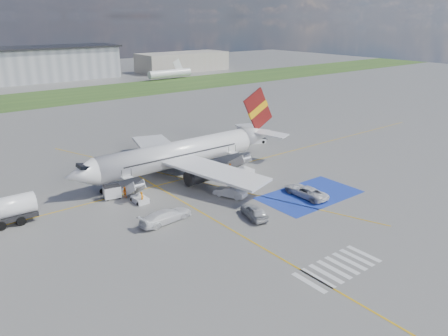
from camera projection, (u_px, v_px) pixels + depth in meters
The scene contains 21 objects.
ground at pixel (235, 204), 57.06m from camera, with size 400.00×400.00×0.00m, color #60605E.
grass_strip at pixel (29, 100), 127.66m from camera, with size 400.00×30.00×0.01m, color #2D4C1E.
taxiway_line_main at pixel (185, 179), 65.98m from camera, with size 120.00×0.20×0.01m, color gold.
taxiway_line_cross at pixel (259, 246), 46.71m from camera, with size 0.20×60.00×0.01m, color gold.
taxiway_line_diag at pixel (185, 179), 65.98m from camera, with size 0.20×60.00×0.01m, color gold.
staging_box at pixel (310, 195), 59.91m from camera, with size 14.00×8.00×0.01m, color #1B34A2.
crosswalk at pixel (338, 267), 42.63m from camera, with size 9.00×4.00×0.01m.
terminal_centre at pixel (52, 64), 167.07m from camera, with size 48.00×18.00×12.00m, color gray.
terminal_east at pixel (183, 62), 194.56m from camera, with size 40.00×16.00×8.00m, color #A1988B.
airliner at pixel (185, 152), 67.22m from camera, with size 36.81×32.95×11.92m.
airstairs_fwd at pixel (138, 197), 57.79m from camera, with size 1.90×5.20×3.60m.
airstairs_aft at pixel (244, 168), 68.56m from camera, with size 1.90×5.20×3.60m.
gpu_cart at pixel (112, 193), 58.51m from camera, with size 2.41×1.78×1.83m.
belt_loader at pixel (254, 141), 84.25m from camera, with size 5.25×3.20×1.52m.
car_silver_a at pixel (254, 211), 52.99m from camera, with size 1.93×4.78×1.63m, color #ABAEB3.
car_silver_b at pixel (230, 192), 59.07m from camera, with size 1.60×4.60×1.52m, color #AFB1B6.
van_white_a at pixel (306, 190), 59.22m from camera, with size 2.38×5.16×1.94m, color silver.
van_white_b at pixel (166, 214), 51.80m from camera, with size 2.11×5.20×2.04m, color white.
crew_fwd at pixel (142, 198), 56.74m from camera, with size 0.64×0.42×1.74m, color orange.
crew_nose at pixel (125, 192), 58.76m from camera, with size 0.77×0.60×1.58m, color orange.
crew_aft at pixel (230, 169), 67.66m from camera, with size 0.99×0.41×1.69m, color orange.
Camera 1 is at (-33.43, -40.28, 23.23)m, focal length 35.00 mm.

